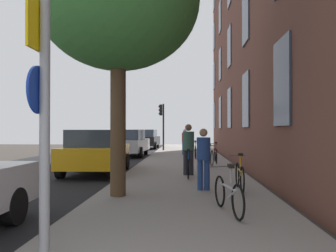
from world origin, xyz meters
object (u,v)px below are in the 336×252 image
object	(u,v)px
bicycle_0	(228,194)
bicycle_2	(188,166)
bicycle_3	(210,159)
pedestrian_0	(203,155)
bicycle_5	(195,151)
bicycle_4	(216,155)
traffic_light	(162,118)
bicycle_1	(240,176)
car_1	(96,151)
pedestrian_1	(188,146)
car_3	(146,139)
sign_post	(43,106)
pedestrian_2	(185,140)
car_2	(130,143)
tree_near	(118,2)

from	to	relation	value
bicycle_0	bicycle_2	distance (m)	4.85
bicycle_3	pedestrian_0	size ratio (longest dim) A/B	1.04
bicycle_5	pedestrian_0	distance (m)	9.61
bicycle_0	bicycle_4	xyz separation A→B (m)	(0.58, 9.60, 0.02)
traffic_light	bicycle_1	bearing A→B (deg)	-79.42
bicycle_1	traffic_light	bearing A→B (deg)	100.58
car_1	traffic_light	bearing A→B (deg)	83.15
bicycle_4	pedestrian_1	world-z (taller)	pedestrian_1
bicycle_4	car_3	distance (m)	14.18
bicycle_0	bicycle_1	xyz separation A→B (m)	(0.57, 2.40, 0.01)
bicycle_3	bicycle_5	world-z (taller)	bicycle_3
pedestrian_0	bicycle_1	bearing A→B (deg)	0.09
bicycle_4	bicycle_5	xyz separation A→B (m)	(-0.86, 2.40, -0.00)
sign_post	pedestrian_2	bearing A→B (deg)	84.66
car_1	car_2	distance (m)	8.33
car_2	pedestrian_0	bearing A→B (deg)	-72.60
traffic_light	car_1	distance (m)	13.02
bicycle_1	pedestrian_0	bearing A→B (deg)	-179.91
traffic_light	pedestrian_0	bearing A→B (deg)	-82.43
sign_post	bicycle_4	distance (m)	12.45
car_1	bicycle_1	bearing A→B (deg)	-39.79
traffic_light	car_1	world-z (taller)	traffic_light
tree_near	bicycle_1	size ratio (longest dim) A/B	3.79
bicycle_5	pedestrian_2	world-z (taller)	pedestrian_2
traffic_light	bicycle_0	xyz separation A→B (m)	(2.55, -19.11, -1.99)
car_3	tree_near	bearing A→B (deg)	-85.12
traffic_light	bicycle_5	size ratio (longest dim) A/B	1.99
sign_post	bicycle_5	distance (m)	14.63
car_3	traffic_light	bearing A→B (deg)	-67.27
traffic_light	bicycle_2	distance (m)	14.57
tree_near	pedestrian_0	bearing A→B (deg)	23.03
pedestrian_0	pedestrian_1	xyz separation A→B (m)	(-0.36, 2.88, 0.09)
bicycle_4	bicycle_2	bearing A→B (deg)	-104.86
bicycle_3	car_2	bearing A→B (deg)	120.23
bicycle_5	pedestrian_2	bearing A→B (deg)	102.60
traffic_light	bicycle_3	distance (m)	12.37
sign_post	car_3	bearing A→B (deg)	93.88
tree_near	bicycle_0	size ratio (longest dim) A/B	3.74
bicycle_0	bicycle_1	size ratio (longest dim) A/B	1.01
bicycle_0	pedestrian_0	distance (m)	2.48
bicycle_3	bicycle_4	size ratio (longest dim) A/B	0.92
tree_near	bicycle_4	bearing A→B (deg)	70.12
bicycle_0	car_3	xyz separation A→B (m)	(-4.16, 22.96, 0.37)
pedestrian_1	sign_post	bearing A→B (deg)	-102.84
bicycle_3	pedestrian_1	xyz separation A→B (m)	(-0.85, -1.93, 0.59)
bicycle_0	pedestrian_1	size ratio (longest dim) A/B	0.96
car_1	car_3	bearing A→B (deg)	90.23
sign_post	pedestrian_1	distance (m)	7.91
pedestrian_2	bicycle_1	bearing A→B (deg)	-83.30
bicycle_0	bicycle_3	bearing A→B (deg)	88.72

